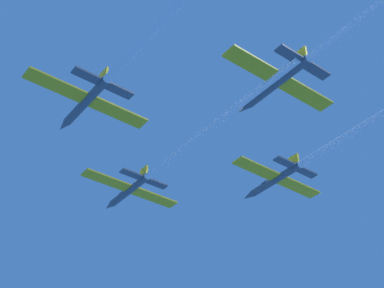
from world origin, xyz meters
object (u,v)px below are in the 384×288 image
at_px(jet_lead, 170,158).
at_px(jet_right_wing, 345,137).
at_px(jet_slot, 356,22).
at_px(jet_left_wing, 141,43).

relative_size(jet_lead, jet_right_wing, 0.89).
height_order(jet_right_wing, jet_slot, jet_slot).
bearing_deg(jet_left_wing, jet_lead, 46.63).
xyz_separation_m(jet_left_wing, jet_slot, (21.15, -20.20, 0.53)).
bearing_deg(jet_slot, jet_left_wing, 136.32).
bearing_deg(jet_left_wing, jet_slot, -43.68).
distance_m(jet_lead, jet_right_wing, 30.83).
distance_m(jet_left_wing, jet_slot, 29.25).
relative_size(jet_left_wing, jet_slot, 1.03).
bearing_deg(jet_lead, jet_right_wing, -49.31).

